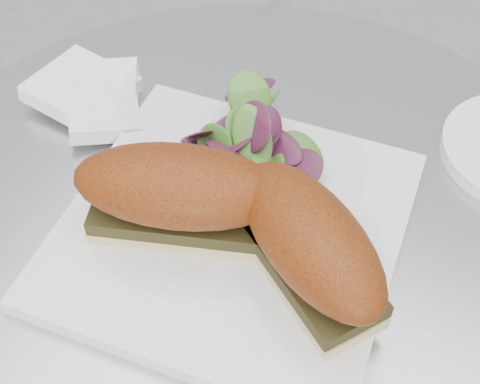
# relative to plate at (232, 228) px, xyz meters

# --- Properties ---
(table) EXTENTS (0.70, 0.70, 0.73)m
(table) POSITION_rel_plate_xyz_m (0.01, 0.01, -0.25)
(table) COLOR #A2A4A8
(table) RESTS_ON ground
(plate) EXTENTS (0.31, 0.31, 0.02)m
(plate) POSITION_rel_plate_xyz_m (0.00, 0.00, 0.00)
(plate) COLOR white
(plate) RESTS_ON table
(sandwich_left) EXTENTS (0.19, 0.13, 0.08)m
(sandwich_left) POSITION_rel_plate_xyz_m (-0.04, -0.02, 0.05)
(sandwich_left) COLOR #CFC081
(sandwich_left) RESTS_ON plate
(sandwich_right) EXTENTS (0.18, 0.16, 0.08)m
(sandwich_right) POSITION_rel_plate_xyz_m (0.08, -0.02, 0.05)
(sandwich_right) COLOR #CFC081
(sandwich_right) RESTS_ON plate
(salad) EXTENTS (0.12, 0.12, 0.05)m
(salad) POSITION_rel_plate_xyz_m (-0.02, 0.08, 0.03)
(salad) COLOR #427D29
(salad) RESTS_ON plate
(napkin) EXTENTS (0.16, 0.16, 0.02)m
(napkin) POSITION_rel_plate_xyz_m (-0.20, 0.08, 0.00)
(napkin) COLOR white
(napkin) RESTS_ON table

